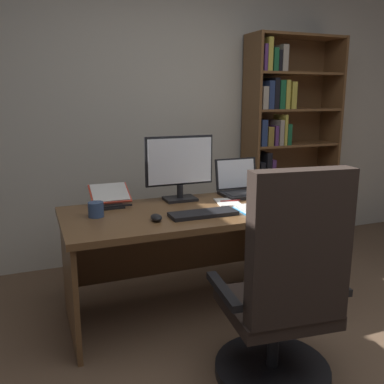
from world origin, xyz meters
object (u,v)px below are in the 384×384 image
(keyboard, at_px, (203,214))
(coffee_mug, at_px, (96,209))
(pen, at_px, (230,201))
(notepad, at_px, (228,202))
(computer_mouse, at_px, (156,218))
(laptop, at_px, (242,187))
(office_chair, at_px, (285,299))
(desk, at_px, (188,234))
(reading_stand_with_book, at_px, (110,196))
(bookshelf, at_px, (281,144))
(monitor, at_px, (180,168))
(open_binder, at_px, (273,208))

(keyboard, distance_m, coffee_mug, 0.65)
(pen, relative_size, coffee_mug, 1.48)
(notepad, bearing_deg, keyboard, -140.86)
(computer_mouse, bearing_deg, notepad, 21.40)
(laptop, bearing_deg, office_chair, -108.11)
(laptop, xyz_separation_m, pen, (-0.20, -0.20, -0.04))
(desk, height_order, pen, pen)
(reading_stand_with_book, relative_size, coffee_mug, 2.77)
(laptop, distance_m, computer_mouse, 0.90)
(keyboard, bearing_deg, bookshelf, 40.63)
(office_chair, xyz_separation_m, monitor, (-0.12, 1.14, 0.46))
(bookshelf, distance_m, coffee_mug, 2.07)
(coffee_mug, bearing_deg, keyboard, -19.38)
(keyboard, relative_size, pen, 3.00)
(keyboard, bearing_deg, desk, 93.24)
(desk, height_order, keyboard, keyboard)
(office_chair, bearing_deg, keyboard, 105.82)
(laptop, height_order, keyboard, laptop)
(pen, xyz_separation_m, coffee_mug, (-0.91, -0.01, 0.03))
(open_binder, bearing_deg, reading_stand_with_book, 152.32)
(notepad, distance_m, pen, 0.02)
(monitor, bearing_deg, bookshelf, 27.48)
(reading_stand_with_book, bearing_deg, notepad, -18.28)
(desk, bearing_deg, office_chair, -81.96)
(bookshelf, distance_m, office_chair, 2.18)
(office_chair, relative_size, computer_mouse, 10.81)
(bookshelf, relative_size, notepad, 9.34)
(computer_mouse, relative_size, reading_stand_with_book, 0.40)
(monitor, relative_size, laptop, 1.43)
(desk, height_order, bookshelf, bookshelf)
(monitor, height_order, pen, monitor)
(reading_stand_with_book, distance_m, pen, 0.82)
(desk, xyz_separation_m, bookshelf, (1.26, 0.84, 0.47))
(office_chair, distance_m, monitor, 1.24)
(office_chair, bearing_deg, open_binder, 68.70)
(pen, bearing_deg, desk, 178.30)
(desk, relative_size, computer_mouse, 15.79)
(laptop, height_order, computer_mouse, laptop)
(office_chair, relative_size, reading_stand_with_book, 4.29)
(office_chair, xyz_separation_m, coffee_mug, (-0.74, 0.93, 0.28))
(monitor, height_order, open_binder, monitor)
(bookshelf, distance_m, pen, 1.30)
(monitor, distance_m, reading_stand_with_book, 0.51)
(reading_stand_with_book, bearing_deg, pen, -17.84)
(bookshelf, xyz_separation_m, monitor, (-1.25, -0.65, -0.05))
(computer_mouse, xyz_separation_m, notepad, (0.58, 0.23, -0.02))
(office_chair, distance_m, pen, 0.99)
(office_chair, bearing_deg, laptop, 78.10)
(notepad, xyz_separation_m, pen, (0.02, 0.00, 0.01))
(keyboard, bearing_deg, laptop, 40.74)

